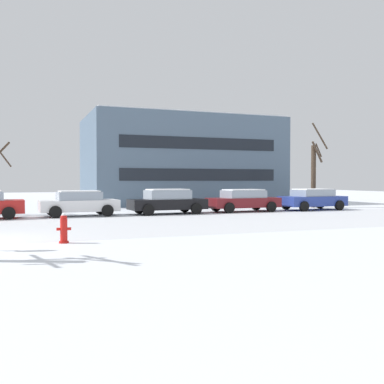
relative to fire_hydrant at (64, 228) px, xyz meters
The scene contains 7 objects.
fire_hydrant is the anchor object (origin of this frame).
parked_car_white 10.72m from the fire_hydrant, 80.82° to the left, with size 4.22×2.18×1.39m.
parked_car_black 12.37m from the fire_hydrant, 57.23° to the left, with size 4.50×2.15×1.45m.
parked_car_maroon 15.72m from the fire_hydrant, 42.01° to the left, with size 4.58×2.15×1.39m.
parked_car_blue 19.61m from the fire_hydrant, 31.79° to the left, with size 4.38×2.28×1.39m.
tree_far_right 22.37m from the fire_hydrant, 34.33° to the left, with size 1.41×0.93×5.97m.
building_far_right 24.79m from the fire_hydrant, 62.19° to the left, with size 15.62×9.54×7.19m.
Camera 1 is at (1.36, -15.82, 1.96)m, focal length 42.14 mm.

